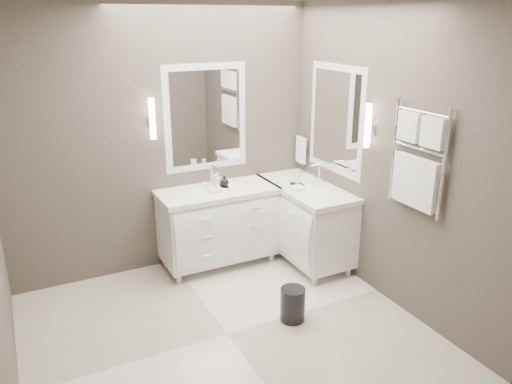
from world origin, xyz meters
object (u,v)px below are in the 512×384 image
vanity_right (305,218)px  waste_bin (293,304)px  towel_ladder (417,164)px  vanity_back (218,222)px

vanity_right → waste_bin: size_ratio=4.05×
vanity_right → waste_bin: (-0.72, -0.96, -0.33)m
towel_ladder → waste_bin: bearing=160.3°
vanity_back → vanity_right: bearing=-20.4°
vanity_back → towel_ladder: towel_ladder is taller
vanity_back → waste_bin: bearing=-83.2°
vanity_right → waste_bin: 1.25m
waste_bin → towel_ladder: bearing=-19.7°
vanity_right → waste_bin: bearing=-126.9°
towel_ladder → vanity_back: bearing=124.1°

